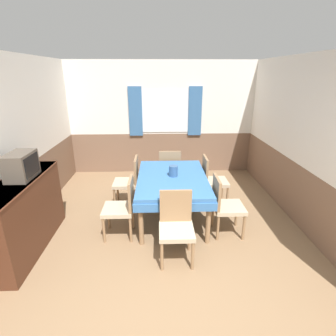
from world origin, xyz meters
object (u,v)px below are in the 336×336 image
sideboard (24,215)px  chair_head_window (170,169)px  chair_right_far (212,179)px  dining_table (172,183)px  chair_head_near (176,224)px  chair_right_near (224,204)px  tv (21,166)px  chair_left_near (123,206)px  vase (173,171)px  chair_left_far (129,180)px

sideboard → chair_head_window: bearing=41.0°
chair_head_window → chair_right_far: 0.92m
chair_right_far → sideboard: size_ratio=0.56×
dining_table → sideboard: bearing=-159.6°
chair_head_near → chair_right_far: (0.75, 1.50, 0.00)m
chair_right_near → tv: (-2.75, -0.17, 0.69)m
chair_left_near → chair_right_near: bearing=-90.0°
chair_head_near → tv: size_ratio=1.99×
dining_table → vase: bearing=56.2°
chair_head_near → tv: tv is taller
dining_table → chair_head_window: chair_head_window is taller
chair_left_far → vase: vase is taller
dining_table → tv: bearing=-161.8°
chair_head_near → chair_left_far: (-0.75, 1.50, 0.00)m
chair_right_near → chair_right_far: bearing=-180.0°
chair_right_near → tv: tv is taller
chair_left_near → chair_right_far: bearing=-57.0°
chair_head_window → chair_left_near: same height
chair_left_far → tv: tv is taller
chair_right_near → sideboard: (-2.79, -0.27, 0.02)m
chair_left_far → chair_head_window: size_ratio=1.00×
chair_head_window → tv: (-2.00, -1.67, 0.69)m
chair_left_far → sideboard: size_ratio=0.56×
chair_right_far → chair_head_window: bearing=-125.0°
chair_head_near → sideboard: bearing=-7.2°
chair_head_near → chair_left_near: size_ratio=1.00×
chair_head_near → chair_head_window: size_ratio=1.00×
tv → vase: bearing=18.7°
chair_right_far → vase: bearing=-57.9°
chair_head_near → vase: bearing=-91.0°
dining_table → chair_left_near: 0.91m
chair_head_window → vase: 1.04m
sideboard → tv: bearing=67.9°
chair_left_far → chair_head_window: same height
chair_head_near → tv: 2.15m
chair_right_near → tv: bearing=-86.5°
chair_right_near → sideboard: bearing=-84.5°
chair_head_window → chair_right_near: size_ratio=1.00×
vase → dining_table: bearing=-123.8°
chair_right_near → chair_right_far: (0.00, 0.98, 0.00)m
dining_table → sideboard: size_ratio=1.03×
chair_right_near → chair_right_far: same height
chair_right_near → tv: 2.84m
chair_right_near → chair_head_near: bearing=-55.0°
dining_table → vase: (0.02, 0.03, 0.19)m
chair_right_far → tv: bearing=-67.4°
dining_table → chair_left_far: chair_left_far is taller
chair_left_far → tv: size_ratio=1.99×
chair_head_near → chair_left_far: bearing=-63.4°
vase → tv: bearing=-161.3°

